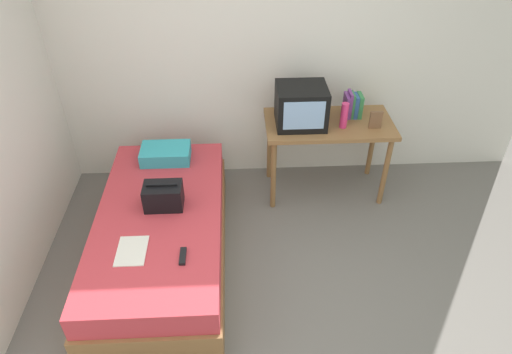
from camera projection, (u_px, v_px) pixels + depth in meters
name	position (u px, v px, depth m)	size (l,w,h in m)	color
ground_plane	(284.00, 324.00, 3.35)	(8.00, 8.00, 0.00)	slate
wall_back	(267.00, 50.00, 4.15)	(5.20, 0.10, 2.60)	silver
bed	(162.00, 236.00, 3.72)	(1.00, 2.00, 0.51)	olive
desk	(328.00, 131.00, 4.21)	(1.16, 0.60, 0.78)	olive
tv	(301.00, 106.00, 4.02)	(0.44, 0.39, 0.36)	black
water_bottle	(344.00, 115.00, 4.01)	(0.07, 0.07, 0.24)	#E53372
book_row	(353.00, 105.00, 4.17)	(0.16, 0.17, 0.24)	#7A3D89
picture_frame	(376.00, 120.00, 4.02)	(0.11, 0.02, 0.16)	brown
pillow	(166.00, 154.00, 4.11)	(0.44, 0.29, 0.12)	#33A8B7
handbag	(163.00, 196.00, 3.57)	(0.30, 0.20, 0.22)	black
magazine	(132.00, 251.00, 3.24)	(0.21, 0.29, 0.01)	white
remote_dark	(183.00, 256.00, 3.19)	(0.04, 0.16, 0.02)	black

